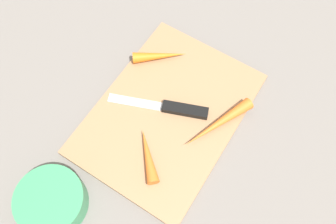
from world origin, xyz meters
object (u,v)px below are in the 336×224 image
carrot_longest (218,124)px  carrot_medium (160,56)px  small_bowl (52,201)px  carrot_shortest (148,155)px  knife (178,109)px  cutting_board (168,113)px

carrot_longest → carrot_medium: size_ratio=1.39×
carrot_longest → small_bowl: small_bowl is taller
carrot_shortest → carrot_medium: size_ratio=0.94×
carrot_medium → small_bowl: (0.35, 0.01, 0.00)m
knife → carrot_medium: size_ratio=1.74×
carrot_medium → small_bowl: size_ratio=0.94×
carrot_medium → carrot_shortest: bearing=-100.5°
small_bowl → knife: bearing=161.5°
cutting_board → small_bowl: size_ratio=3.04×
carrot_medium → small_bowl: bearing=-126.8°
cutting_board → knife: bearing=133.9°
carrot_shortest → small_bowl: 0.18m
cutting_board → carrot_longest: size_ratio=2.33×
carrot_shortest → small_bowl: small_bowl is taller
cutting_board → knife: 0.02m
cutting_board → carrot_longest: (-0.03, 0.10, 0.02)m
cutting_board → carrot_longest: carrot_longest is taller
cutting_board → carrot_longest: 0.10m
cutting_board → knife: knife is taller
carrot_longest → small_bowl: size_ratio=1.31×
cutting_board → carrot_medium: carrot_medium is taller
carrot_shortest → carrot_medium: same height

